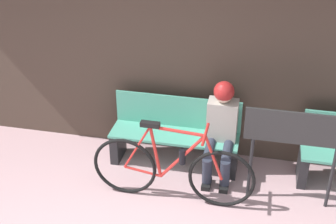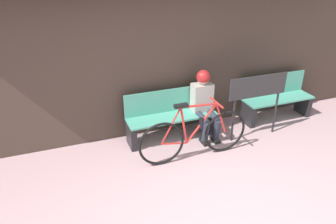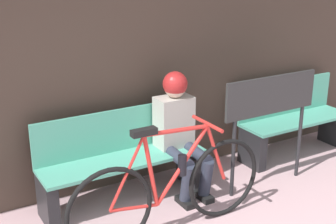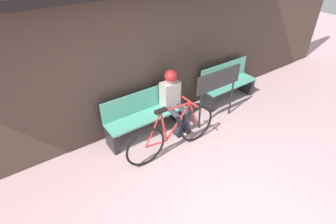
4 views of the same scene
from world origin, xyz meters
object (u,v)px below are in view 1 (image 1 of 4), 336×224
at_px(park_bench_near, 175,135).
at_px(bicycle, 172,170).
at_px(signboard, 296,135).
at_px(person_seated, 221,124).

relative_size(park_bench_near, bicycle, 0.86).
relative_size(park_bench_near, signboard, 1.37).
height_order(bicycle, signboard, signboard).
relative_size(bicycle, signboard, 1.59).
relative_size(park_bench_near, person_seated, 1.31).
height_order(person_seated, signboard, person_seated).
xyz_separation_m(bicycle, signboard, (1.22, 0.24, 0.45)).
xyz_separation_m(park_bench_near, person_seated, (0.55, -0.11, 0.28)).
bearing_deg(park_bench_near, signboard, -19.14).
bearing_deg(park_bench_near, bicycle, -81.03).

